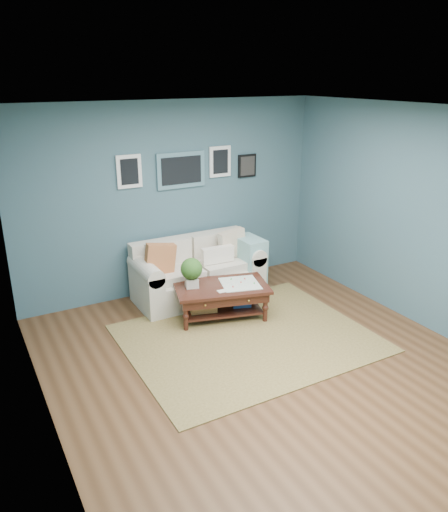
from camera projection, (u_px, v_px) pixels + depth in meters
room_shell at (270, 248)px, 5.04m from camera, size 5.00×5.02×2.70m
area_rug at (248, 338)px, 6.04m from camera, size 2.85×2.28×0.01m
loveseat at (202, 271)px, 7.08m from camera, size 1.83×0.83×0.94m
coffee_table at (216, 291)px, 6.45m from camera, size 1.33×0.99×0.83m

